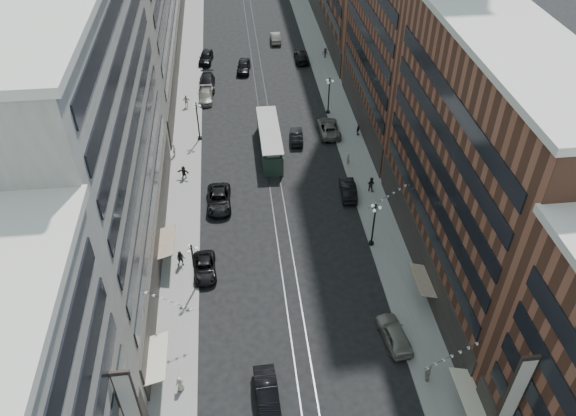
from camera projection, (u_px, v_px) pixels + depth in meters
name	position (u px, v px, depth m)	size (l,w,h in m)	color
ground	(265.00, 117.00, 80.66)	(220.00, 220.00, 0.00)	black
sidewalk_west	(189.00, 88.00, 87.35)	(4.00, 180.00, 0.15)	gray
sidewalk_east	(329.00, 81.00, 89.22)	(4.00, 180.00, 0.15)	gray
rail_west	(255.00, 85.00, 88.27)	(0.12, 180.00, 0.02)	#2D2D33
rail_east	(264.00, 85.00, 88.39)	(0.12, 180.00, 0.02)	#2D2D33
building_west_mid	(93.00, 144.00, 49.59)	(8.00, 36.00, 28.00)	gray
building_east_mid	(480.00, 171.00, 49.92)	(8.00, 30.00, 24.00)	brown
lamppost_sw_far	(194.00, 265.00, 53.35)	(1.03, 1.14, 5.52)	black
lamppost_sw_mid	(198.00, 120.00, 74.07)	(1.03, 1.14, 5.52)	black
lamppost_se_far	(374.00, 223.00, 57.98)	(1.03, 1.14, 5.52)	black
lamppost_se_mid	(329.00, 95.00, 79.47)	(1.03, 1.14, 5.52)	black
streetcar	(270.00, 141.00, 73.04)	(2.63, 11.89, 3.29)	#24392C
car_2	(205.00, 268.00, 56.40)	(2.22, 4.81, 1.34)	black
car_4	(394.00, 334.00, 49.80)	(2.04, 5.06, 1.72)	gray
car_5	(267.00, 393.00, 45.24)	(1.79, 5.13, 1.69)	black
pedestrian_1	(180.00, 384.00, 45.85)	(0.75, 0.41, 1.54)	#B7AD97
pedestrian_2	(181.00, 259.00, 56.84)	(0.90, 0.49, 1.85)	black
pedestrian_4	(428.00, 373.00, 46.41)	(1.12, 0.51, 1.91)	#A79F8A
car_7	(219.00, 200.00, 64.67)	(2.71, 5.88, 1.64)	black
car_8	(206.00, 96.00, 84.05)	(2.04, 5.01, 1.46)	slate
car_9	(206.00, 57.00, 94.29)	(2.08, 5.16, 1.76)	black
car_10	(348.00, 189.00, 66.17)	(1.71, 4.90, 1.61)	black
car_11	(329.00, 128.00, 76.85)	(2.74, 5.94, 1.65)	#625F57
car_12	(301.00, 57.00, 94.68)	(2.19, 5.39, 1.56)	black
car_13	(244.00, 66.00, 91.54)	(2.06, 5.12, 1.75)	black
car_14	(276.00, 38.00, 100.85)	(1.68, 4.81, 1.58)	slate
pedestrian_5	(184.00, 172.00, 68.55)	(1.55, 0.45, 1.67)	black
pedestrian_6	(186.00, 101.00, 82.11)	(1.11, 0.50, 1.89)	beige
pedestrian_7	(371.00, 184.00, 66.51)	(0.92, 0.50, 1.89)	black
pedestrian_8	(348.00, 159.00, 70.72)	(0.64, 0.42, 1.75)	#B8AD98
pedestrian_9	(325.00, 53.00, 95.28)	(1.08, 0.44, 1.67)	black
car_extra_0	(297.00, 136.00, 75.37)	(1.58, 4.53, 1.49)	black
car_extra_1	(207.00, 83.00, 87.12)	(2.40, 5.89, 1.71)	black
pedestrian_extra_1	(174.00, 150.00, 72.33)	(0.64, 0.42, 1.74)	#AAA08D
pedestrian_extra_2	(358.00, 130.00, 76.25)	(0.91, 0.41, 1.55)	black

